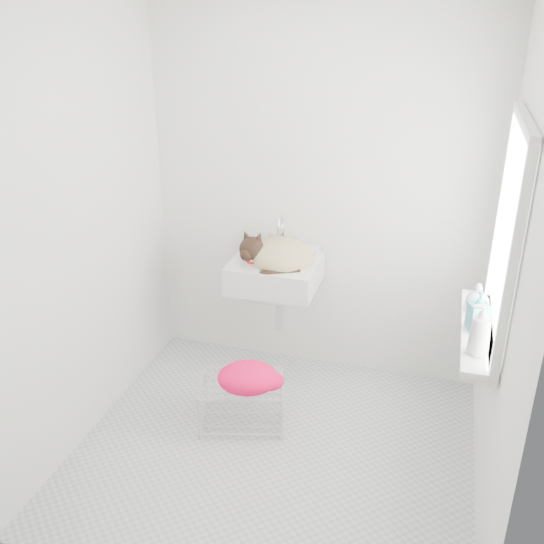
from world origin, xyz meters
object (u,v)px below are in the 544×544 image
(sink, at_px, (275,261))
(bottle_c, at_px, (476,311))
(wire_rack, at_px, (242,401))
(bottle_a, at_px, (477,354))
(cat, at_px, (276,256))
(bottle_b, at_px, (476,330))

(sink, distance_m, bottle_c, 1.26)
(wire_rack, bearing_deg, bottle_a, -11.26)
(wire_rack, distance_m, bottle_c, 1.45)
(sink, bearing_deg, bottle_c, -16.53)
(wire_rack, relative_size, bottle_c, 3.04)
(sink, xyz_separation_m, wire_rack, (-0.05, -0.55, -0.70))
(bottle_c, bearing_deg, bottle_a, -90.00)
(cat, relative_size, wire_rack, 1.03)
(cat, height_order, bottle_a, cat)
(wire_rack, relative_size, bottle_b, 2.29)
(wire_rack, distance_m, bottle_a, 1.46)
(wire_rack, relative_size, bottle_a, 2.19)
(sink, bearing_deg, cat, -55.57)
(cat, xyz_separation_m, wire_rack, (-0.06, -0.54, -0.74))
(cat, relative_size, bottle_c, 3.15)
(sink, distance_m, bottle_b, 1.34)
(cat, relative_size, bottle_b, 2.36)
(bottle_a, relative_size, bottle_c, 1.39)
(bottle_a, distance_m, bottle_c, 0.44)
(sink, distance_m, cat, 0.05)
(cat, relative_size, bottle_a, 2.26)
(bottle_a, distance_m, bottle_b, 0.24)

